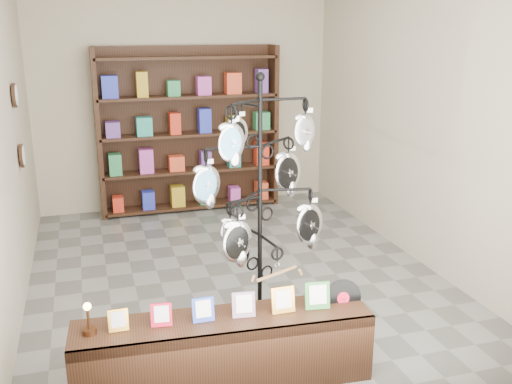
{
  "coord_description": "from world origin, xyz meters",
  "views": [
    {
      "loc": [
        -1.36,
        -5.21,
        2.46
      ],
      "look_at": [
        -0.07,
        -1.0,
        1.16
      ],
      "focal_mm": 40.0,
      "sensor_mm": 36.0,
      "label": 1
    }
  ],
  "objects": [
    {
      "name": "back_shelving",
      "position": [
        0.0,
        2.3,
        1.03
      ],
      "size": [
        2.42,
        0.36,
        2.2
      ],
      "color": "black",
      "rests_on": "ground"
    },
    {
      "name": "ground",
      "position": [
        0.0,
        0.0,
        0.0
      ],
      "size": [
        5.0,
        5.0,
        0.0
      ],
      "primitive_type": "plane",
      "color": "slate",
      "rests_on": "ground"
    },
    {
      "name": "display_tree",
      "position": [
        -0.1,
        -1.2,
        1.23
      ],
      "size": [
        1.13,
        1.13,
        2.13
      ],
      "rotation": [
        0.0,
        0.0,
        0.32
      ],
      "color": "black",
      "rests_on": "ground"
    },
    {
      "name": "room_envelope",
      "position": [
        0.0,
        0.0,
        1.85
      ],
      "size": [
        5.0,
        5.0,
        5.0
      ],
      "color": "#AE9F8C",
      "rests_on": "ground"
    },
    {
      "name": "front_shelf",
      "position": [
        -0.54,
        -1.77,
        0.26
      ],
      "size": [
        2.1,
        0.57,
        0.73
      ],
      "rotation": [
        0.0,
        0.0,
        -0.07
      ],
      "color": "black",
      "rests_on": "ground"
    },
    {
      "name": "wall_clocks",
      "position": [
        -1.97,
        0.8,
        1.5
      ],
      "size": [
        0.03,
        0.24,
        0.84
      ],
      "color": "black",
      "rests_on": "ground"
    }
  ]
}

